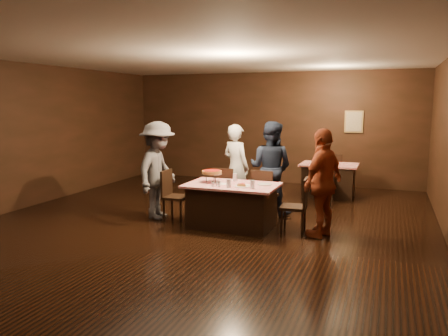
{
  "coord_description": "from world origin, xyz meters",
  "views": [
    {
      "loc": [
        3.08,
        -6.67,
        2.18
      ],
      "look_at": [
        0.27,
        0.69,
        1.0
      ],
      "focal_mm": 35.0,
      "sensor_mm": 36.0,
      "label": 1
    }
  ],
  "objects": [
    {
      "name": "plate_with_slice",
      "position": [
        0.79,
        0.21,
        0.8
      ],
      "size": [
        0.25,
        0.25,
        0.06
      ],
      "color": "white",
      "rests_on": "main_table"
    },
    {
      "name": "glass_back",
      "position": [
        0.49,
        0.69,
        0.84
      ],
      "size": [
        0.08,
        0.08,
        0.14
      ],
      "primitive_type": "cylinder",
      "color": "silver",
      "rests_on": "main_table"
    },
    {
      "name": "glass_front_left",
      "position": [
        0.59,
        0.09,
        0.84
      ],
      "size": [
        0.08,
        0.08,
        0.14
      ],
      "primitive_type": "cylinder",
      "color": "silver",
      "rests_on": "main_table"
    },
    {
      "name": "main_table",
      "position": [
        0.54,
        0.39,
        0.39
      ],
      "size": [
        1.6,
        1.0,
        0.77
      ],
      "primitive_type": "cube",
      "color": "#A80B1C",
      "rests_on": "ground"
    },
    {
      "name": "chair_far_left",
      "position": [
        0.14,
        1.14,
        0.47
      ],
      "size": [
        0.44,
        0.44,
        0.95
      ],
      "primitive_type": "cube",
      "rotation": [
        0.0,
        0.0,
        3.19
      ],
      "color": "black",
      "rests_on": "ground"
    },
    {
      "name": "napkin_left",
      "position": [
        0.39,
        0.34,
        0.77
      ],
      "size": [
        0.21,
        0.21,
        0.01
      ],
      "primitive_type": "cube",
      "rotation": [
        0.0,
        0.0,
        -0.35
      ],
      "color": "white",
      "rests_on": "main_table"
    },
    {
      "name": "condiments",
      "position": [
        0.36,
        0.11,
        0.82
      ],
      "size": [
        0.17,
        0.1,
        0.09
      ],
      "color": "silver",
      "rests_on": "main_table"
    },
    {
      "name": "diner_white_jacket",
      "position": [
        0.19,
        1.59,
        0.88
      ],
      "size": [
        0.76,
        0.64,
        1.76
      ],
      "primitive_type": "imported",
      "rotation": [
        0.0,
        0.0,
        2.72
      ],
      "color": "silver",
      "rests_on": "ground"
    },
    {
      "name": "napkin_center",
      "position": [
        0.84,
        0.39,
        0.77
      ],
      "size": [
        0.19,
        0.19,
        0.01
      ],
      "primitive_type": "cube",
      "rotation": [
        0.0,
        0.0,
        0.21
      ],
      "color": "white",
      "rests_on": "main_table"
    },
    {
      "name": "room",
      "position": [
        0.0,
        0.01,
        2.14
      ],
      "size": [
        10.0,
        10.04,
        3.02
      ],
      "color": "black",
      "rests_on": "ground"
    },
    {
      "name": "chair_back_near",
      "position": [
        1.79,
        2.9,
        0.47
      ],
      "size": [
        0.47,
        0.47,
        0.95
      ],
      "primitive_type": "cube",
      "rotation": [
        0.0,
        0.0,
        0.14
      ],
      "color": "black",
      "rests_on": "ground"
    },
    {
      "name": "chair_back_far",
      "position": [
        1.79,
        4.2,
        0.47
      ],
      "size": [
        0.5,
        0.5,
        0.95
      ],
      "primitive_type": "cube",
      "rotation": [
        0.0,
        0.0,
        3.35
      ],
      "color": "black",
      "rests_on": "ground"
    },
    {
      "name": "chair_far_right",
      "position": [
        0.94,
        1.14,
        0.47
      ],
      "size": [
        0.45,
        0.45,
        0.95
      ],
      "primitive_type": "cube",
      "rotation": [
        0.0,
        0.0,
        3.06
      ],
      "color": "black",
      "rests_on": "ground"
    },
    {
      "name": "plate_empty",
      "position": [
        1.09,
        0.54,
        0.78
      ],
      "size": [
        0.25,
        0.25,
        0.01
      ],
      "primitive_type": "cylinder",
      "color": "white",
      "rests_on": "main_table"
    },
    {
      "name": "diner_red_shirt",
      "position": [
        2.11,
        0.41,
        0.89
      ],
      "size": [
        0.79,
        1.13,
        1.78
      ],
      "primitive_type": "imported",
      "rotation": [
        0.0,
        0.0,
        -1.95
      ],
      "color": "maroon",
      "rests_on": "ground"
    },
    {
      "name": "glass_front_right",
      "position": [
        0.99,
        0.14,
        0.84
      ],
      "size": [
        0.08,
        0.08,
        0.14
      ],
      "primitive_type": "cylinder",
      "color": "silver",
      "rests_on": "main_table"
    },
    {
      "name": "chair_end_left",
      "position": [
        -0.56,
        0.39,
        0.47
      ],
      "size": [
        0.43,
        0.43,
        0.95
      ],
      "primitive_type": "cube",
      "rotation": [
        0.0,
        0.0,
        1.6
      ],
      "color": "black",
      "rests_on": "ground"
    },
    {
      "name": "chair_end_right",
      "position": [
        1.64,
        0.39,
        0.47
      ],
      "size": [
        0.45,
        0.45,
        0.95
      ],
      "primitive_type": "cube",
      "rotation": [
        0.0,
        0.0,
        -1.5
      ],
      "color": "black",
      "rests_on": "ground"
    },
    {
      "name": "diner_grey_knit",
      "position": [
        -0.97,
        0.48,
        0.92
      ],
      "size": [
        0.73,
        1.21,
        1.84
      ],
      "primitive_type": "imported",
      "rotation": [
        0.0,
        0.0,
        1.61
      ],
      "color": "#515156",
      "rests_on": "ground"
    },
    {
      "name": "pizza_stand",
      "position": [
        0.14,
        0.44,
        0.95
      ],
      "size": [
        0.38,
        0.38,
        0.22
      ],
      "color": "black",
      "rests_on": "main_table"
    },
    {
      "name": "back_table",
      "position": [
        1.79,
        3.6,
        0.39
      ],
      "size": [
        1.3,
        0.9,
        0.77
      ],
      "primitive_type": "cube",
      "color": "#B40D0C",
      "rests_on": "ground"
    },
    {
      "name": "diner_navy_hoodie",
      "position": [
        0.92,
        1.57,
        0.91
      ],
      "size": [
        0.97,
        0.8,
        1.83
      ],
      "primitive_type": "imported",
      "rotation": [
        0.0,
        0.0,
        3.01
      ],
      "color": "#171F33",
      "rests_on": "ground"
    }
  ]
}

